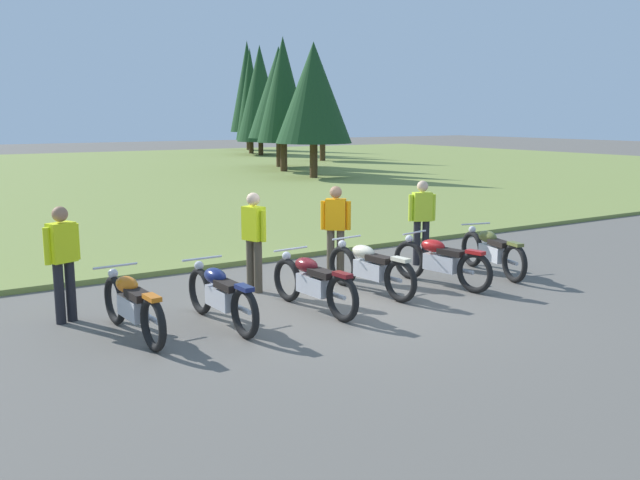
# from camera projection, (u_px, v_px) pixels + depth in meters

# --- Properties ---
(ground_plane) EXTENTS (140.00, 140.00, 0.00)m
(ground_plane) POSITION_uv_depth(u_px,v_px,m) (340.00, 301.00, 10.98)
(ground_plane) COLOR #605B54
(grass_moorland) EXTENTS (80.00, 44.00, 0.10)m
(grass_moorland) POSITION_uv_depth(u_px,v_px,m) (32.00, 179.00, 31.88)
(grass_moorland) COLOR olive
(grass_moorland) RESTS_ON ground
(forest_treeline) EXTENTS (44.45, 28.87, 9.03)m
(forest_treeline) POSITION_uv_depth(u_px,v_px,m) (144.00, 91.00, 41.00)
(forest_treeline) COLOR #47331E
(forest_treeline) RESTS_ON ground
(motorcycle_orange) EXTENTS (0.62, 2.10, 0.88)m
(motorcycle_orange) POSITION_uv_depth(u_px,v_px,m) (132.00, 305.00, 9.15)
(motorcycle_orange) COLOR black
(motorcycle_orange) RESTS_ON ground
(motorcycle_navy) EXTENTS (0.62, 2.10, 0.88)m
(motorcycle_navy) POSITION_uv_depth(u_px,v_px,m) (221.00, 295.00, 9.65)
(motorcycle_navy) COLOR black
(motorcycle_navy) RESTS_ON ground
(motorcycle_maroon) EXTENTS (0.62, 2.10, 0.88)m
(motorcycle_maroon) POSITION_uv_depth(u_px,v_px,m) (313.00, 282.00, 10.38)
(motorcycle_maroon) COLOR black
(motorcycle_maroon) RESTS_ON ground
(motorcycle_cream) EXTENTS (0.62, 2.10, 0.88)m
(motorcycle_cream) POSITION_uv_depth(u_px,v_px,m) (370.00, 268.00, 11.40)
(motorcycle_cream) COLOR black
(motorcycle_cream) RESTS_ON ground
(motorcycle_red) EXTENTS (0.68, 2.09, 0.88)m
(motorcycle_red) POSITION_uv_depth(u_px,v_px,m) (440.00, 261.00, 11.94)
(motorcycle_red) COLOR black
(motorcycle_red) RESTS_ON ground
(motorcycle_olive) EXTENTS (0.74, 2.07, 0.88)m
(motorcycle_olive) POSITION_uv_depth(u_px,v_px,m) (492.00, 251.00, 12.81)
(motorcycle_olive) COLOR black
(motorcycle_olive) RESTS_ON ground
(rider_near_row_end) EXTENTS (0.52, 0.33, 1.67)m
(rider_near_row_end) POSITION_uv_depth(u_px,v_px,m) (63.00, 257.00, 9.70)
(rider_near_row_end) COLOR black
(rider_near_row_end) RESTS_ON ground
(rider_in_hivis_vest) EXTENTS (0.31, 0.53, 1.67)m
(rider_in_hivis_vest) POSITION_uv_depth(u_px,v_px,m) (254.00, 236.00, 11.42)
(rider_in_hivis_vest) COLOR #4C4233
(rider_in_hivis_vest) RESTS_ON ground
(rider_checking_bike) EXTENTS (0.44, 0.40, 1.67)m
(rider_checking_bike) POSITION_uv_depth(u_px,v_px,m) (336.00, 226.00, 12.47)
(rider_checking_bike) COLOR #4C4233
(rider_checking_bike) RESTS_ON ground
(rider_with_back_turned) EXTENTS (0.51, 0.34, 1.67)m
(rider_with_back_turned) POSITION_uv_depth(u_px,v_px,m) (422.00, 217.00, 13.52)
(rider_with_back_turned) COLOR black
(rider_with_back_turned) RESTS_ON ground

